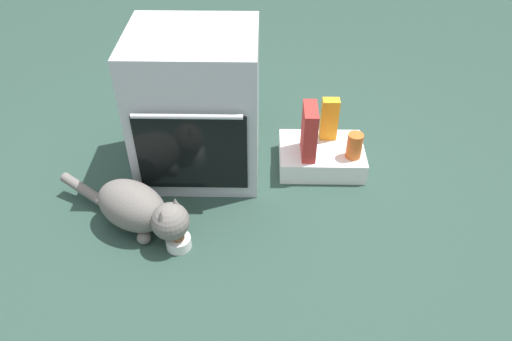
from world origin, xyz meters
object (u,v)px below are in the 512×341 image
pantry_cabinet (321,156)px  cat (139,209)px  oven (197,106)px  sauce_jar (354,146)px  food_bowl (179,241)px  cereal_box (309,132)px  juice_carton (329,119)px

pantry_cabinet → cat: 1.02m
oven → sauce_jar: size_ratio=5.44×
cat → pantry_cabinet: bearing=59.4°
food_bowl → sauce_jar: sauce_jar is taller
sauce_jar → cereal_box: bearing=174.3°
oven → cereal_box: bearing=-4.1°
oven → juice_carton: (0.69, 0.10, -0.14)m
oven → food_bowl: bearing=-94.1°
juice_carton → cereal_box: size_ratio=0.86×
sauce_jar → food_bowl: bearing=-148.0°
pantry_cabinet → sauce_jar: bearing=-25.6°
cat → cereal_box: size_ratio=2.50×
oven → pantry_cabinet: 0.73m
cat → cereal_box: bearing=59.2°
oven → cereal_box: size_ratio=2.72×
oven → pantry_cabinet: bearing=0.8°
food_bowl → cereal_box: (0.62, 0.56, 0.22)m
juice_carton → sauce_jar: (0.12, -0.17, -0.05)m
cereal_box → cat: bearing=-150.9°
pantry_cabinet → juice_carton: bearing=68.8°
juice_carton → cereal_box: bearing=-129.2°
oven → pantry_cabinet: size_ratio=1.69×
pantry_cabinet → food_bowl: bearing=-138.9°
juice_carton → cereal_box: cereal_box is taller
pantry_cabinet → juice_carton: 0.21m
food_bowl → cereal_box: cereal_box is taller
food_bowl → sauce_jar: 1.02m
food_bowl → juice_carton: 1.04m
sauce_jar → juice_carton: bearing=124.7°
food_bowl → oven: bearing=85.9°
oven → cat: size_ratio=1.09×
cat → juice_carton: 1.10m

